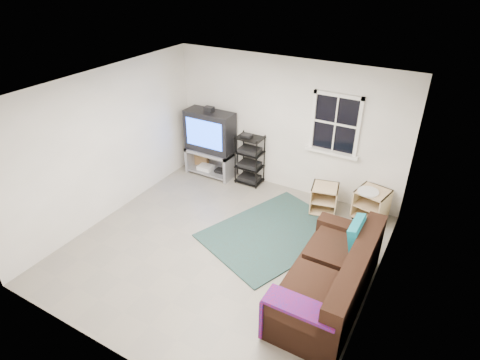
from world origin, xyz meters
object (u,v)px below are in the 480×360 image
Objects in this scene: av_rack at (250,163)px; side_table_right at (372,202)px; sofa at (331,280)px; tv_unit at (210,138)px; side_table_left at (324,197)px.

av_rack is 2.49m from side_table_right.
av_rack is 3.39m from sofa.
sofa is at bearing -42.72° from av_rack.
tv_unit is 2.65m from side_table_left.
tv_unit is 0.97m from av_rack.
side_table_right is at bearing -0.96° from av_rack.
av_rack is at bearing 179.04° from side_table_right.
sofa is (0.80, -2.04, 0.06)m from side_table_left.
tv_unit is 1.44× the size of av_rack.
side_table_left is (1.69, -0.26, -0.17)m from av_rack.
side_table_right is at bearing 0.43° from tv_unit.
side_table_right is (2.49, -0.04, -0.13)m from av_rack.
tv_unit is 2.47× the size of side_table_right.
sofa is (3.38, -2.23, -0.48)m from tv_unit.
tv_unit is 0.70× the size of sofa.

